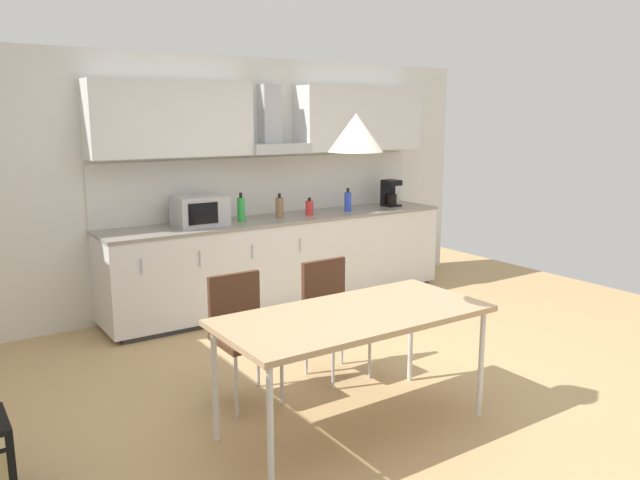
{
  "coord_description": "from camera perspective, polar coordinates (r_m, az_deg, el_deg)",
  "views": [
    {
      "loc": [
        -2.47,
        -3.2,
        1.93
      ],
      "look_at": [
        0.14,
        0.69,
        1.0
      ],
      "focal_mm": 35.0,
      "sensor_mm": 36.0,
      "label": 1
    }
  ],
  "objects": [
    {
      "name": "ground_plane",
      "position": [
        4.48,
        3.54,
        -14.42
      ],
      "size": [
        8.3,
        7.76,
        0.02
      ],
      "primitive_type": "cube",
      "color": "tan"
    },
    {
      "name": "wall_back",
      "position": [
        6.37,
        -10.89,
        4.99
      ],
      "size": [
        6.64,
        0.1,
        2.52
      ],
      "primitive_type": "cube",
      "color": "silver",
      "rests_on": "ground_plane"
    },
    {
      "name": "kitchen_counter",
      "position": [
        6.49,
        -3.37,
        -1.86
      ],
      "size": [
        3.73,
        0.68,
        0.92
      ],
      "color": "#333333",
      "rests_on": "ground_plane"
    },
    {
      "name": "backsplash_tile",
      "position": [
        6.64,
        -4.83,
        5.01
      ],
      "size": [
        3.71,
        0.02,
        0.6
      ],
      "primitive_type": "cube",
      "color": "silver",
      "rests_on": "kitchen_counter"
    },
    {
      "name": "upper_wall_cabinets",
      "position": [
        6.47,
        -4.25,
        10.9
      ],
      "size": [
        3.71,
        0.4,
        0.69
      ],
      "color": "silver"
    },
    {
      "name": "microwave",
      "position": [
        5.98,
        -10.92,
        2.63
      ],
      "size": [
        0.48,
        0.35,
        0.28
      ],
      "color": "#ADADB2",
      "rests_on": "kitchen_counter"
    },
    {
      "name": "coffee_maker",
      "position": [
        7.24,
        6.39,
        4.3
      ],
      "size": [
        0.18,
        0.19,
        0.3
      ],
      "color": "black",
      "rests_on": "kitchen_counter"
    },
    {
      "name": "bottle_brown",
      "position": [
        6.36,
        -3.73,
        3.0
      ],
      "size": [
        0.08,
        0.08,
        0.25
      ],
      "color": "brown",
      "rests_on": "kitchen_counter"
    },
    {
      "name": "bottle_red",
      "position": [
        6.51,
        -0.97,
        2.97
      ],
      "size": [
        0.08,
        0.08,
        0.18
      ],
      "color": "red",
      "rests_on": "kitchen_counter"
    },
    {
      "name": "bottle_green",
      "position": [
        6.16,
        -7.23,
        2.81
      ],
      "size": [
        0.08,
        0.08,
        0.28
      ],
      "color": "green",
      "rests_on": "kitchen_counter"
    },
    {
      "name": "bottle_blue",
      "position": [
        6.78,
        2.56,
        3.55
      ],
      "size": [
        0.08,
        0.08,
        0.25
      ],
      "color": "blue",
      "rests_on": "kitchen_counter"
    },
    {
      "name": "dining_table",
      "position": [
        3.84,
        3.11,
        -7.28
      ],
      "size": [
        1.68,
        0.79,
        0.76
      ],
      "color": "tan",
      "rests_on": "ground_plane"
    },
    {
      "name": "chair_far_left",
      "position": [
        4.34,
        -7.21,
        -7.66
      ],
      "size": [
        0.4,
        0.4,
        0.87
      ],
      "color": "#4C2D1E",
      "rests_on": "ground_plane"
    },
    {
      "name": "chair_far_right",
      "position": [
        4.7,
        1.04,
        -6.06
      ],
      "size": [
        0.41,
        0.41,
        0.87
      ],
      "color": "#4C2D1E",
      "rests_on": "ground_plane"
    },
    {
      "name": "pendant_lamp",
      "position": [
        3.64,
        3.3,
        9.77
      ],
      "size": [
        0.32,
        0.32,
        0.22
      ],
      "primitive_type": "cone",
      "color": "silver"
    }
  ]
}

